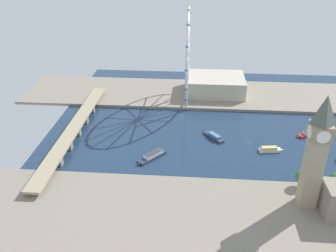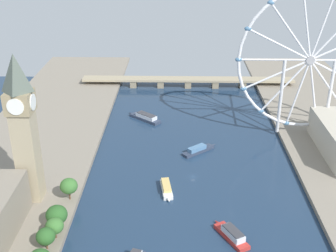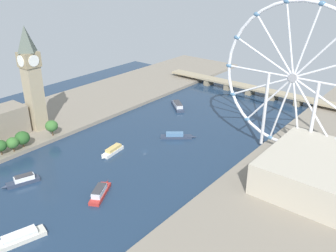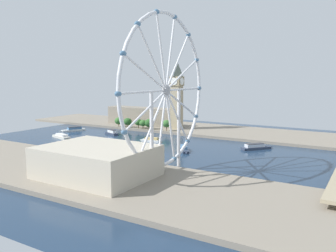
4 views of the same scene
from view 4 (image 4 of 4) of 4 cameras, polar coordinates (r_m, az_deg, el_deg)
The scene contains 15 objects.
ground_plane at distance 342.38m, azimuth -1.96°, elevation -3.30°, with size 392.22×392.22×0.00m, color #1E334C.
riverbank_left at distance 438.04m, azimuth 5.98°, elevation -0.61°, with size 90.00×520.00×3.00m, color gray.
riverbank_right at distance 258.55m, azimuth -15.59°, elevation -7.07°, with size 90.00×520.00×3.00m, color gray.
clock_tower at distance 429.73m, azimuth 1.44°, elevation 5.32°, with size 14.37×14.37×84.09m.
parliament_block at distance 471.38m, azimuth -4.19°, elevation 1.63°, with size 22.00×100.47×22.94m, color gray.
tree_row_embankment at distance 437.00m, azimuth -4.53°, elevation 0.58°, with size 11.41×82.41×13.18m.
ferris_wheel at distance 233.37m, azimuth -0.32°, elevation 5.63°, with size 104.54×3.20×106.47m.
riverside_hall at distance 233.60m, azimuth -11.47°, elevation -5.65°, with size 54.36×69.64×20.03m, color #BCB29E.
tour_boat_0 at distance 414.46m, azimuth -9.15°, elevation -1.06°, with size 11.97×23.84×5.85m.
tour_boat_1 at distance 337.92m, azimuth 14.08°, elevation -3.30°, with size 28.73×25.30×5.67m.
tour_boat_2 at distance 403.33m, azimuth -16.96°, elevation -1.61°, with size 14.51×33.08×4.93m.
tour_boat_3 at distance 451.33m, azimuth -15.08°, elevation -0.52°, with size 32.20×18.12×5.22m.
tour_boat_4 at distance 364.67m, azimuth -2.85°, elevation -2.27°, with size 8.31×23.20×4.74m.
tour_boat_5 at distance 321.60m, azimuth 2.55°, elevation -3.72°, with size 25.14×21.53×4.69m.
tour_boat_6 at distance 364.17m, azimuth -11.40°, elevation -2.38°, with size 16.92×25.63×6.02m.
Camera 4 is at (281.32, 182.82, 68.25)m, focal length 37.57 mm.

